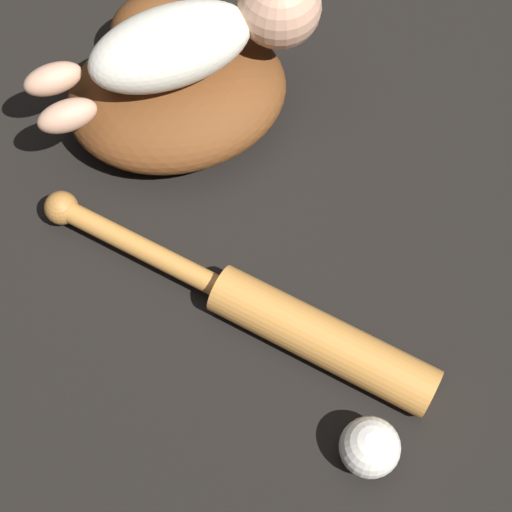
{
  "coord_description": "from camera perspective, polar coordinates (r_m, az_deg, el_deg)",
  "views": [
    {
      "loc": [
        -0.14,
        -0.6,
        0.98
      ],
      "look_at": [
        0.03,
        -0.21,
        0.08
      ],
      "focal_mm": 60.0,
      "sensor_mm": 36.0,
      "label": 1
    }
  ],
  "objects": [
    {
      "name": "ground_plane",
      "position": [
        1.15,
        -5.75,
        6.26
      ],
      "size": [
        6.0,
        6.0,
        0.0
      ],
      "primitive_type": "plane",
      "color": "black"
    },
    {
      "name": "baseball",
      "position": [
        0.98,
        7.59,
        -12.53
      ],
      "size": [
        0.07,
        0.07,
        0.07
      ],
      "color": "silver",
      "rests_on": "ground"
    },
    {
      "name": "baby_figure",
      "position": [
        1.08,
        -3.63,
        14.45
      ],
      "size": [
        0.38,
        0.11,
        0.11
      ],
      "color": "silver",
      "rests_on": "baseball_glove"
    },
    {
      "name": "baseball_bat",
      "position": [
        1.02,
        1.57,
        -4.15
      ],
      "size": [
        0.35,
        0.44,
        0.06
      ],
      "color": "#C6843D",
      "rests_on": "ground"
    },
    {
      "name": "baseball_glove",
      "position": [
        1.16,
        -5.5,
        11.37
      ],
      "size": [
        0.32,
        0.31,
        0.11
      ],
      "color": "brown",
      "rests_on": "ground"
    }
  ]
}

